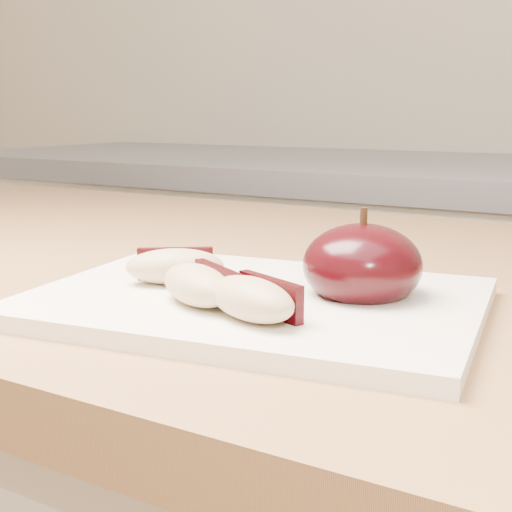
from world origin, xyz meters
The scene contains 5 objects.
cutting_board centered at (-0.08, 0.35, 0.91)m, with size 0.29×0.21×0.01m, color white.
apple_half centered at (-0.02, 0.38, 0.93)m, with size 0.09×0.09×0.06m.
apple_wedge_a centered at (-0.14, 0.34, 0.92)m, with size 0.07×0.07×0.02m.
apple_wedge_b centered at (-0.10, 0.31, 0.92)m, with size 0.08×0.06×0.02m.
apple_wedge_c centered at (-0.05, 0.30, 0.92)m, with size 0.08×0.06×0.02m.
Camera 1 is at (0.15, -0.04, 1.03)m, focal length 50.00 mm.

